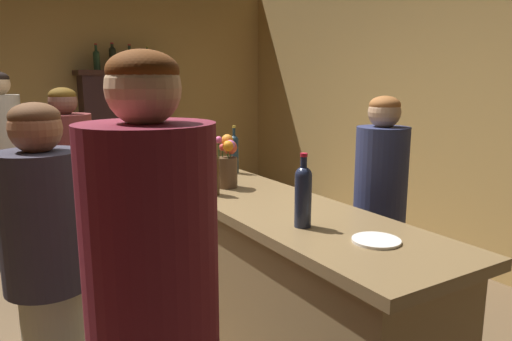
% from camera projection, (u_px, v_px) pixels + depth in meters
% --- Properties ---
extents(wall_back, '(5.73, 0.12, 2.93)m').
position_uv_depth(wall_back, '(48.00, 96.00, 5.42)').
color(wall_back, tan).
rests_on(wall_back, ground).
extents(wall_right, '(0.12, 6.80, 2.93)m').
position_uv_depth(wall_right, '(467.00, 101.00, 4.03)').
color(wall_right, tan).
rests_on(wall_right, ground).
extents(bar_counter, '(0.64, 3.13, 1.00)m').
position_uv_depth(bar_counter, '(235.00, 263.00, 2.99)').
color(bar_counter, olive).
rests_on(bar_counter, ground).
extents(display_cabinet, '(1.08, 0.37, 1.76)m').
position_uv_depth(display_cabinet, '(127.00, 141.00, 5.70)').
color(display_cabinet, '#311C1F').
rests_on(display_cabinet, ground).
extents(wine_bottle_pinot, '(0.06, 0.06, 0.34)m').
position_uv_depth(wine_bottle_pinot, '(234.00, 152.00, 3.31)').
color(wine_bottle_pinot, '#1A2D38').
rests_on(wine_bottle_pinot, bar_counter).
extents(wine_bottle_chardonnay, '(0.08, 0.08, 0.31)m').
position_uv_depth(wine_bottle_chardonnay, '(213.00, 171.00, 2.69)').
color(wine_bottle_chardonnay, '#452D16').
rests_on(wine_bottle_chardonnay, bar_counter).
extents(wine_bottle_syrah, '(0.08, 0.08, 0.34)m').
position_uv_depth(wine_bottle_syrah, '(303.00, 193.00, 2.09)').
color(wine_bottle_syrah, '#1D2339').
rests_on(wine_bottle_syrah, bar_counter).
extents(wine_bottle_malbec, '(0.07, 0.07, 0.30)m').
position_uv_depth(wine_bottle_malbec, '(143.00, 142.00, 3.93)').
color(wine_bottle_malbec, '#2E4B29').
rests_on(wine_bottle_malbec, bar_counter).
extents(wine_bottle_rose, '(0.07, 0.07, 0.33)m').
position_uv_depth(wine_bottle_rose, '(179.00, 152.00, 3.37)').
color(wine_bottle_rose, '#262233').
rests_on(wine_bottle_rose, bar_counter).
extents(wine_glass_front, '(0.07, 0.07, 0.14)m').
position_uv_depth(wine_glass_front, '(195.00, 153.00, 3.55)').
color(wine_glass_front, white).
rests_on(wine_glass_front, bar_counter).
extents(wine_glass_mid, '(0.07, 0.07, 0.16)m').
position_uv_depth(wine_glass_mid, '(153.00, 149.00, 3.73)').
color(wine_glass_mid, white).
rests_on(wine_glass_mid, bar_counter).
extents(flower_arrangement, '(0.14, 0.14, 0.32)m').
position_uv_depth(flower_arrangement, '(227.00, 162.00, 2.87)').
color(flower_arrangement, '#523924').
rests_on(flower_arrangement, bar_counter).
extents(cheese_plate, '(0.20, 0.20, 0.01)m').
position_uv_depth(cheese_plate, '(376.00, 240.00, 1.92)').
color(cheese_plate, white).
rests_on(cheese_plate, bar_counter).
extents(display_bottle_left, '(0.07, 0.07, 0.30)m').
position_uv_depth(display_bottle_left, '(96.00, 59.00, 5.37)').
color(display_bottle_left, '#203B23').
rests_on(display_bottle_left, display_cabinet).
extents(display_bottle_midleft, '(0.08, 0.08, 0.31)m').
position_uv_depth(display_bottle_midleft, '(113.00, 57.00, 5.46)').
color(display_bottle_midleft, black).
rests_on(display_bottle_midleft, display_cabinet).
extents(display_bottle_center, '(0.08, 0.08, 0.30)m').
position_uv_depth(display_bottle_center, '(130.00, 59.00, 5.56)').
color(display_bottle_center, '#203423').
rests_on(display_bottle_center, display_cabinet).
extents(display_bottle_midright, '(0.06, 0.06, 0.29)m').
position_uv_depth(display_bottle_midright, '(148.00, 60.00, 5.67)').
color(display_bottle_midright, '#1F3922').
rests_on(display_bottle_midright, display_cabinet).
extents(patron_in_navy, '(0.36, 0.36, 1.56)m').
position_uv_depth(patron_in_navy, '(48.00, 268.00, 2.01)').
color(patron_in_navy, '#9D9B82').
rests_on(patron_in_navy, ground).
extents(patron_tall, '(0.38, 0.38, 1.73)m').
position_uv_depth(patron_tall, '(154.00, 323.00, 1.38)').
color(patron_tall, '#1E314B').
rests_on(patron_tall, ground).
extents(patron_near_entrance, '(0.30, 0.30, 1.71)m').
position_uv_depth(patron_near_entrance, '(6.00, 167.00, 3.77)').
color(patron_near_entrance, '#465D50').
rests_on(patron_near_entrance, ground).
extents(patron_by_cabinet, '(0.37, 0.37, 1.60)m').
position_uv_depth(patron_by_cabinet, '(70.00, 189.00, 3.39)').
color(patron_by_cabinet, '#ADA38E').
rests_on(patron_by_cabinet, ground).
extents(bartender, '(0.31, 0.31, 1.56)m').
position_uv_depth(bartender, '(379.00, 211.00, 2.86)').
color(bartender, '#475D47').
rests_on(bartender, ground).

